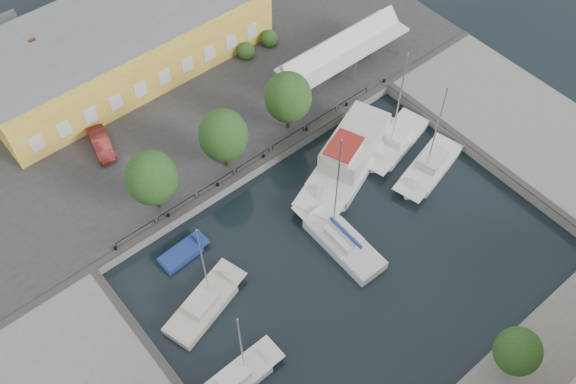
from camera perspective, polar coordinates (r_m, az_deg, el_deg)
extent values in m
plane|color=black|center=(52.61, 4.20, -5.00)|extent=(140.00, 140.00, 0.00)
cube|color=#2D2D30|center=(64.22, -9.86, 8.80)|extent=(56.00, 26.00, 1.00)
cube|color=slate|center=(63.63, 20.34, 5.15)|extent=(12.00, 24.00, 1.00)
cube|color=#383533|center=(56.32, -2.80, 2.41)|extent=(56.00, 0.60, 0.12)
cube|color=#383533|center=(59.54, 17.27, 3.03)|extent=(0.60, 24.00, 0.12)
cylinder|color=black|center=(52.84, -15.09, -4.89)|extent=(0.24, 0.24, 0.40)
cylinder|color=black|center=(53.71, -10.59, -2.08)|extent=(0.24, 0.24, 0.40)
cylinder|color=black|center=(55.02, -6.28, 0.62)|extent=(0.24, 0.24, 0.40)
cylinder|color=black|center=(56.74, -2.20, 3.18)|extent=(0.24, 0.24, 0.40)
cylinder|color=black|center=(58.84, 1.64, 5.56)|extent=(0.24, 0.24, 0.40)
cylinder|color=black|center=(61.27, 5.21, 7.74)|extent=(0.24, 0.24, 0.40)
cylinder|color=black|center=(64.01, 8.53, 9.72)|extent=(0.24, 0.24, 0.40)
cube|color=gold|center=(65.24, -14.15, 11.97)|extent=(28.00, 10.00, 4.50)
cube|color=#474C51|center=(63.08, -14.79, 14.35)|extent=(28.56, 7.60, 7.60)
cube|color=gold|center=(67.98, -23.91, 10.00)|extent=(6.00, 6.00, 3.50)
cube|color=brown|center=(60.06, -21.75, 12.18)|extent=(0.60, 0.60, 1.20)
cube|color=silver|center=(63.16, 4.96, 12.51)|extent=(14.00, 4.00, 0.25)
cylinder|color=silver|center=(60.03, 1.80, 8.34)|extent=(0.10, 0.10, 2.70)
cylinder|color=silver|center=(62.00, -0.41, 10.14)|extent=(0.10, 0.10, 2.70)
cylinder|color=silver|center=(63.12, 6.00, 10.74)|extent=(0.10, 0.10, 2.70)
cylinder|color=silver|center=(65.00, 3.77, 12.41)|extent=(0.10, 0.10, 2.70)
cylinder|color=silver|center=(66.61, 9.83, 12.86)|extent=(0.10, 0.10, 2.70)
cylinder|color=silver|center=(68.40, 7.63, 14.42)|extent=(0.10, 0.10, 2.70)
cylinder|color=black|center=(53.82, -11.53, -0.62)|extent=(0.30, 0.30, 2.10)
ellipsoid|color=#1B4117|center=(51.61, -12.03, 1.25)|extent=(4.20, 4.20, 4.83)
cylinder|color=black|center=(55.77, -5.54, 3.08)|extent=(0.30, 0.30, 2.10)
ellipsoid|color=#1B4117|center=(53.64, -5.77, 5.03)|extent=(4.20, 4.20, 4.83)
cylinder|color=black|center=(58.49, 0.01, 6.44)|extent=(0.30, 0.30, 2.10)
ellipsoid|color=#1B4117|center=(56.47, 0.01, 8.42)|extent=(4.20, 4.20, 4.83)
imported|color=#5E1A15|center=(59.34, -16.26, 4.14)|extent=(2.46, 4.59, 1.44)
cube|color=silver|center=(52.59, 5.01, -4.82)|extent=(2.86, 7.35, 1.50)
cube|color=silver|center=(52.27, 4.40, -3.70)|extent=(2.77, 8.81, 0.08)
cube|color=silver|center=(51.61, 4.97, -3.95)|extent=(1.91, 2.95, 0.90)
cylinder|color=silver|center=(48.06, 4.37, 0.29)|extent=(0.12, 0.12, 10.95)
cube|color=navy|center=(50.92, 5.16, -3.62)|extent=(0.28, 3.65, 0.22)
cube|color=silver|center=(58.38, 5.78, 3.10)|extent=(11.70, 7.79, 1.80)
cube|color=silver|center=(56.83, 5.26, 2.80)|extent=(13.69, 8.43, 0.08)
cube|color=beige|center=(56.87, 5.94, 4.40)|extent=(8.29, 5.98, 2.20)
cube|color=silver|center=(54.30, 4.95, 3.69)|extent=(3.63, 3.20, 1.20)
cube|color=maroon|center=(53.81, 4.99, 4.14)|extent=(3.93, 3.41, 0.10)
cube|color=silver|center=(60.34, 9.69, 4.55)|extent=(7.35, 4.47, 1.30)
cube|color=silver|center=(59.29, 9.37, 4.50)|extent=(8.66, 4.70, 0.08)
cube|color=silver|center=(59.39, 9.76, 5.19)|extent=(3.14, 2.58, 0.90)
cylinder|color=silver|center=(55.15, 9.82, 7.84)|extent=(0.12, 0.12, 10.71)
cube|color=silver|center=(58.89, 12.61, 2.25)|extent=(7.13, 4.27, 1.30)
cube|color=silver|center=(57.84, 12.34, 2.18)|extent=(8.40, 4.48, 0.08)
cube|color=beige|center=(57.92, 12.73, 2.87)|extent=(3.04, 2.46, 0.90)
cylinder|color=silver|center=(53.86, 12.99, 5.18)|extent=(0.12, 0.12, 10.00)
cube|color=beige|center=(50.08, -7.74, -10.47)|extent=(6.51, 4.20, 1.30)
cube|color=beige|center=(49.70, -7.28, -9.48)|extent=(7.63, 4.44, 0.08)
cube|color=beige|center=(49.11, -7.77, -9.74)|extent=(2.81, 2.38, 0.90)
cylinder|color=silver|center=(45.97, -7.50, -6.49)|extent=(0.12, 0.12, 9.02)
cube|color=silver|center=(47.55, -4.92, -16.64)|extent=(5.57, 2.34, 1.30)
cube|color=silver|center=(47.02, -4.29, -15.85)|extent=(6.67, 2.27, 0.08)
cube|color=silver|center=(46.50, -4.88, -16.05)|extent=(2.24, 1.56, 0.90)
cylinder|color=silver|center=(43.35, -4.17, -13.58)|extent=(0.12, 0.12, 8.21)
cube|color=navy|center=(52.74, -9.54, -5.64)|extent=(3.54, 1.91, 0.80)
cube|color=navy|center=(52.47, -9.23, -5.12)|extent=(4.23, 1.88, 0.08)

